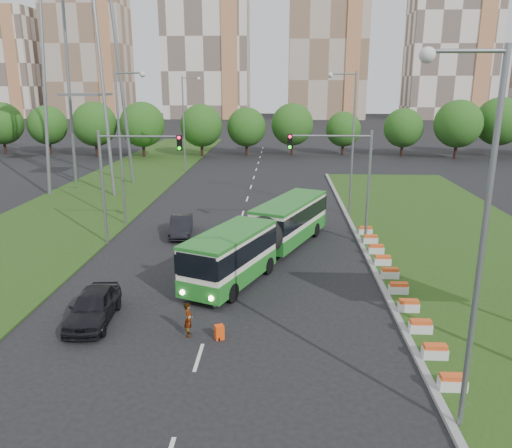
# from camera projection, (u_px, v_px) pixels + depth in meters

# --- Properties ---
(ground) EXTENTS (360.00, 360.00, 0.00)m
(ground) POSITION_uv_depth(u_px,v_px,m) (273.00, 299.00, 26.36)
(ground) COLOR black
(ground) RESTS_ON ground
(grass_median) EXTENTS (14.00, 60.00, 0.15)m
(grass_median) POSITION_uv_depth(u_px,v_px,m) (469.00, 253.00, 33.40)
(grass_median) COLOR #234714
(grass_median) RESTS_ON ground
(median_kerb) EXTENTS (0.30, 60.00, 0.18)m
(median_kerb) POSITION_uv_depth(u_px,v_px,m) (365.00, 251.00, 33.74)
(median_kerb) COLOR gray
(median_kerb) RESTS_ON ground
(left_verge) EXTENTS (12.00, 110.00, 0.10)m
(left_verge) POSITION_uv_depth(u_px,v_px,m) (103.00, 195.00, 51.27)
(left_verge) COLOR #234714
(left_verge) RESTS_ON ground
(lane_markings) EXTENTS (0.20, 100.00, 0.01)m
(lane_markings) POSITION_uv_depth(u_px,v_px,m) (244.00, 208.00, 45.75)
(lane_markings) COLOR silver
(lane_markings) RESTS_ON ground
(flower_planters) EXTENTS (1.10, 20.30, 0.60)m
(flower_planters) POSITION_uv_depth(u_px,v_px,m) (394.00, 280.00, 27.74)
(flower_planters) COLOR silver
(flower_planters) RESTS_ON grass_median
(traffic_mast_median) EXTENTS (5.76, 0.32, 8.00)m
(traffic_mast_median) POSITION_uv_depth(u_px,v_px,m) (346.00, 169.00, 34.31)
(traffic_mast_median) COLOR gray
(traffic_mast_median) RESTS_ON ground
(traffic_mast_left) EXTENTS (5.76, 0.32, 8.00)m
(traffic_mast_left) POSITION_uv_depth(u_px,v_px,m) (125.00, 170.00, 34.09)
(traffic_mast_left) COLOR gray
(traffic_mast_left) RESTS_ON ground
(street_lamps) EXTENTS (36.00, 60.00, 12.00)m
(street_lamps) POSITION_uv_depth(u_px,v_px,m) (233.00, 159.00, 34.51)
(street_lamps) COLOR gray
(street_lamps) RESTS_ON ground
(tree_line) EXTENTS (120.00, 8.00, 9.00)m
(tree_line) POSITION_uv_depth(u_px,v_px,m) (344.00, 128.00, 77.58)
(tree_line) COLOR #225316
(tree_line) RESTS_ON ground
(apartment_tower_west) EXTENTS (26.00, 15.00, 48.00)m
(apartment_tower_west) POSITION_uv_depth(u_px,v_px,m) (88.00, 45.00, 167.37)
(apartment_tower_west) COLOR #BBA996
(apartment_tower_west) RESTS_ON ground
(apartment_tower_cwest) EXTENTS (28.00, 15.00, 52.00)m
(apartment_tower_cwest) POSITION_uv_depth(u_px,v_px,m) (206.00, 38.00, 164.89)
(apartment_tower_cwest) COLOR silver
(apartment_tower_cwest) RESTS_ON ground
(apartment_tower_ceast) EXTENTS (25.00, 15.00, 50.00)m
(apartment_tower_ceast) POSITION_uv_depth(u_px,v_px,m) (328.00, 41.00, 163.22)
(apartment_tower_ceast) COLOR #BBA996
(apartment_tower_ceast) RESTS_ON ground
(apartment_tower_east) EXTENTS (27.00, 15.00, 47.00)m
(apartment_tower_east) POSITION_uv_depth(u_px,v_px,m) (451.00, 45.00, 161.67)
(apartment_tower_east) COLOR silver
(apartment_tower_east) RESTS_ON ground
(midrise_west) EXTENTS (22.00, 14.00, 36.00)m
(midrise_west) POSITION_uv_depth(u_px,v_px,m) (4.00, 64.00, 170.44)
(midrise_west) COLOR silver
(midrise_west) RESTS_ON ground
(articulated_bus) EXTENTS (2.58, 16.53, 2.72)m
(articulated_bus) POSITION_uv_depth(u_px,v_px,m) (262.00, 235.00, 31.99)
(articulated_bus) COLOR silver
(articulated_bus) RESTS_ON ground
(car_left_near) EXTENTS (2.22, 4.80, 1.59)m
(car_left_near) POSITION_uv_depth(u_px,v_px,m) (93.00, 306.00, 23.64)
(car_left_near) COLOR black
(car_left_near) RESTS_ON ground
(car_left_far) EXTENTS (2.11, 4.61, 1.46)m
(car_left_far) POSITION_uv_depth(u_px,v_px,m) (181.00, 226.00, 37.37)
(car_left_far) COLOR black
(car_left_far) RESTS_ON ground
(pedestrian) EXTENTS (0.40, 0.60, 1.60)m
(pedestrian) POSITION_uv_depth(u_px,v_px,m) (188.00, 319.00, 22.33)
(pedestrian) COLOR gray
(pedestrian) RESTS_ON ground
(shopping_trolley) EXTENTS (0.38, 0.41, 0.66)m
(shopping_trolley) POSITION_uv_depth(u_px,v_px,m) (219.00, 332.00, 22.15)
(shopping_trolley) COLOR #FF470D
(shopping_trolley) RESTS_ON ground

